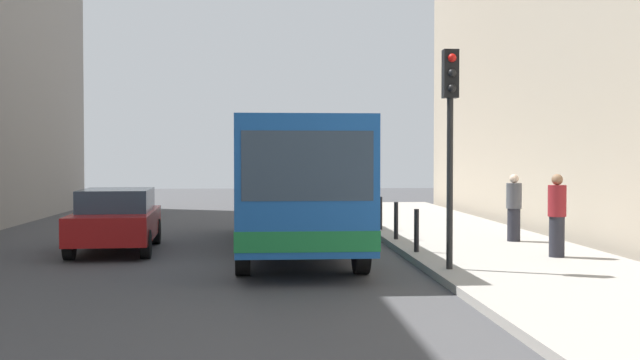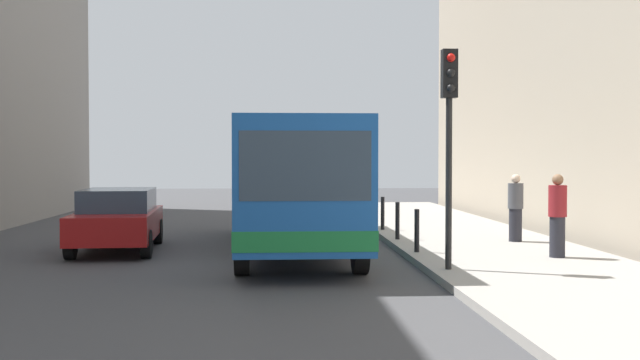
{
  "view_description": "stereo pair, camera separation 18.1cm",
  "coord_description": "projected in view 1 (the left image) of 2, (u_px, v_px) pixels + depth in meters",
  "views": [
    {
      "loc": [
        0.07,
        -16.07,
        2.25
      ],
      "look_at": [
        1.29,
        0.76,
        1.76
      ],
      "focal_mm": 44.05,
      "sensor_mm": 36.0,
      "label": 1
    },
    {
      "loc": [
        0.25,
        -16.08,
        2.25
      ],
      "look_at": [
        1.29,
        0.76,
        1.76
      ],
      "focal_mm": 44.05,
      "sensor_mm": 36.0,
      "label": 2
    }
  ],
  "objects": [
    {
      "name": "ground_plane",
      "position": [
        260.0,
        267.0,
        16.08
      ],
      "size": [
        80.0,
        80.0,
        0.0
      ],
      "primitive_type": "plane",
      "color": "#424244"
    },
    {
      "name": "sidewalk",
      "position": [
        518.0,
        261.0,
        16.47
      ],
      "size": [
        4.4,
        40.0,
        0.15
      ],
      "primitive_type": "cube",
      "color": "#9E9991",
      "rests_on": "ground"
    },
    {
      "name": "bus",
      "position": [
        293.0,
        179.0,
        18.94
      ],
      "size": [
        2.62,
        11.04,
        3.0
      ],
      "rotation": [
        0.0,
        0.0,
        3.15
      ],
      "color": "#19519E",
      "rests_on": "ground"
    },
    {
      "name": "car_beside_bus",
      "position": [
        116.0,
        218.0,
        18.74
      ],
      "size": [
        2.08,
        4.5,
        1.48
      ],
      "rotation": [
        0.0,
        0.0,
        3.2
      ],
      "color": "maroon",
      "rests_on": "ground"
    },
    {
      "name": "traffic_light",
      "position": [
        450.0,
        117.0,
        14.61
      ],
      "size": [
        0.28,
        0.33,
        4.1
      ],
      "color": "black",
      "rests_on": "sidewalk"
    },
    {
      "name": "bollard_near",
      "position": [
        417.0,
        230.0,
        17.34
      ],
      "size": [
        0.11,
        0.11,
        0.95
      ],
      "primitive_type": "cylinder",
      "color": "black",
      "rests_on": "sidewalk"
    },
    {
      "name": "bollard_mid",
      "position": [
        396.0,
        221.0,
        20.01
      ],
      "size": [
        0.11,
        0.11,
        0.95
      ],
      "primitive_type": "cylinder",
      "color": "black",
      "rests_on": "sidewalk"
    },
    {
      "name": "bollard_far",
      "position": [
        380.0,
        213.0,
        22.68
      ],
      "size": [
        0.11,
        0.11,
        0.95
      ],
      "primitive_type": "cylinder",
      "color": "black",
      "rests_on": "sidewalk"
    },
    {
      "name": "pedestrian_near_signal",
      "position": [
        557.0,
        215.0,
        16.45
      ],
      "size": [
        0.38,
        0.38,
        1.74
      ],
      "rotation": [
        0.0,
        0.0,
        5.9
      ],
      "color": "#26262D",
      "rests_on": "sidewalk"
    },
    {
      "name": "pedestrian_mid_sidewalk",
      "position": [
        514.0,
        208.0,
        19.53
      ],
      "size": [
        0.38,
        0.38,
        1.67
      ],
      "rotation": [
        0.0,
        0.0,
        3.14
      ],
      "color": "#26262D",
      "rests_on": "sidewalk"
    }
  ]
}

